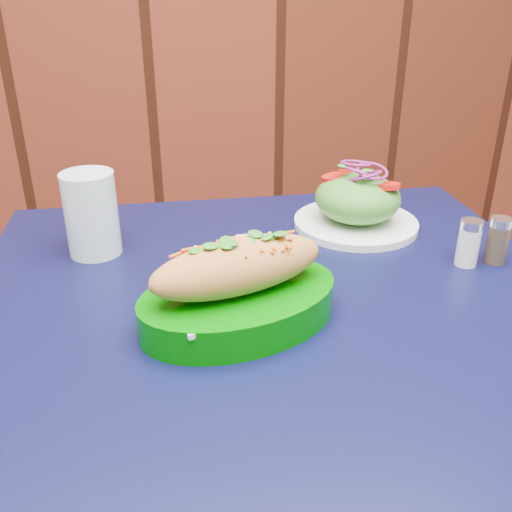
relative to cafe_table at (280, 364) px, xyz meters
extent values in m
cube|color=black|center=(0.00, 0.00, 0.07)|extent=(0.82, 0.82, 0.03)
cylinder|color=black|center=(-0.32, 0.34, -0.30)|extent=(0.04, 0.04, 0.72)
cylinder|color=black|center=(0.34, 0.32, -0.30)|extent=(0.04, 0.04, 0.72)
cube|color=white|center=(-0.06, -0.02, 0.13)|extent=(0.21, 0.17, 0.01)
ellipsoid|color=#E18C47|center=(-0.06, -0.02, 0.16)|extent=(0.23, 0.13, 0.06)
cylinder|color=white|center=(0.18, 0.23, 0.09)|extent=(0.20, 0.20, 0.01)
ellipsoid|color=#4C992D|center=(0.18, 0.23, 0.14)|extent=(0.14, 0.14, 0.08)
cylinder|color=red|center=(0.22, 0.20, 0.17)|extent=(0.04, 0.04, 0.01)
cylinder|color=red|center=(0.15, 0.26, 0.17)|extent=(0.04, 0.04, 0.01)
cylinder|color=red|center=(0.18, 0.27, 0.17)|extent=(0.04, 0.04, 0.01)
torus|color=#871D6B|center=(0.18, 0.23, 0.18)|extent=(0.05, 0.05, 0.00)
torus|color=#871D6B|center=(0.18, 0.23, 0.18)|extent=(0.05, 0.05, 0.00)
torus|color=#871D6B|center=(0.18, 0.23, 0.19)|extent=(0.05, 0.05, 0.00)
torus|color=#871D6B|center=(0.18, 0.23, 0.19)|extent=(0.05, 0.05, 0.00)
torus|color=#871D6B|center=(0.18, 0.23, 0.20)|extent=(0.05, 0.05, 0.00)
cylinder|color=silver|center=(-0.24, 0.21, 0.15)|extent=(0.08, 0.08, 0.12)
cylinder|color=white|center=(0.29, 0.07, 0.12)|extent=(0.03, 0.03, 0.06)
cylinder|color=silver|center=(0.29, 0.07, 0.15)|extent=(0.03, 0.03, 0.01)
cylinder|color=#3F3326|center=(0.33, 0.07, 0.12)|extent=(0.03, 0.03, 0.06)
cylinder|color=silver|center=(0.33, 0.07, 0.15)|extent=(0.03, 0.03, 0.01)
camera|label=1|loc=(-0.14, -0.60, 0.46)|focal=40.00mm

